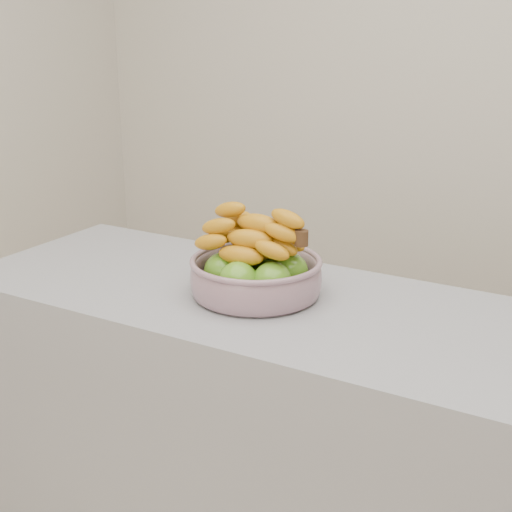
% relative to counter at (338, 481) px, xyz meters
% --- Properties ---
extents(counter, '(2.00, 0.60, 0.90)m').
position_rel_counter_xyz_m(counter, '(0.00, 0.00, 0.00)').
color(counter, '#9F9FA7').
rests_on(counter, ground).
extents(fruit_bowl, '(0.32, 0.32, 0.20)m').
position_rel_counter_xyz_m(fruit_bowl, '(-0.24, 0.00, 0.51)').
color(fruit_bowl, '#93A0B0').
rests_on(fruit_bowl, counter).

